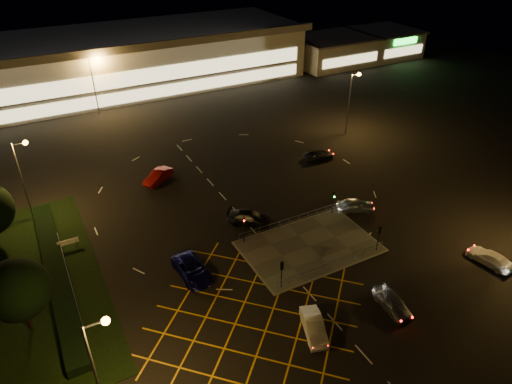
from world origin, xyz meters
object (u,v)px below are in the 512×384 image
car_near_silver (392,302)px  signal_ne (334,198)px  car_left_blue (192,269)px  car_queue_white (314,327)px  car_right_silver (356,205)px  signal_sw (282,269)px  signal_nw (244,226)px  car_circ_red (158,176)px  car_far_dkgrey (250,218)px  car_approach_white (490,258)px  car_east_grey (319,155)px  signal_se (379,233)px

car_near_silver → signal_ne: bearing=80.4°
car_left_blue → car_queue_white: bearing=-64.0°
car_right_silver → car_near_silver: bearing=-178.8°
signal_sw → signal_nw: bearing=-90.0°
car_circ_red → signal_sw: bearing=-25.4°
car_far_dkgrey → car_circ_red: size_ratio=1.13×
car_circ_red → car_approach_white: 41.19m
car_right_silver → car_circ_red: 26.41m
signal_nw → car_far_dkgrey: (2.36, 3.01, -1.58)m
signal_sw → car_near_silver: 10.57m
car_circ_red → car_right_silver: bearing=11.7°
signal_nw → car_east_grey: bearing=33.9°
car_queue_white → car_right_silver: 20.33m
signal_sw → car_far_dkgrey: signal_sw is taller
car_circ_red → car_approach_white: (25.07, -32.69, -0.10)m
car_east_grey → car_approach_white: 27.91m
car_queue_white → car_circ_red: bearing=116.3°
signal_se → car_far_dkgrey: 14.70m
signal_sw → car_left_blue: bearing=-39.7°
car_left_blue → car_circ_red: 20.00m
car_left_blue → car_right_silver: (21.91, 1.48, -0.01)m
car_queue_white → signal_sw: bearing=106.1°
car_circ_red → signal_nw: bearing=-21.4°
signal_se → car_right_silver: signal_se is taller
car_near_silver → car_right_silver: car_right_silver is taller
car_near_silver → car_queue_white: size_ratio=0.99×
car_east_grey → car_approach_white: car_approach_white is taller
car_circ_red → car_east_grey: 23.51m
signal_nw → car_queue_white: (-0.38, -14.09, -1.62)m
car_queue_white → car_circ_red: car_circ_red is taller
car_left_blue → car_right_silver: 21.96m
car_near_silver → car_right_silver: bearing=69.6°
car_queue_white → car_east_grey: car_queue_white is taller
car_near_silver → signal_sw: bearing=143.3°
signal_ne → car_queue_white: size_ratio=0.69×
signal_ne → car_near_silver: 15.86m
signal_ne → car_approach_white: bearing=-59.2°
car_far_dkgrey → car_right_silver: car_far_dkgrey is taller
signal_sw → car_approach_white: signal_sw is taller
signal_nw → car_near_silver: 17.03m
car_queue_white → car_circ_red: 31.88m
signal_ne → car_left_blue: 19.15m
car_near_silver → car_east_grey: (11.32, 27.88, -0.13)m
signal_ne → car_left_blue: (-18.96, -2.21, -1.58)m
signal_se → car_near_silver: size_ratio=0.70×
car_near_silver → car_left_blue: 19.48m
signal_nw → car_approach_white: bearing=-35.7°
car_far_dkgrey → car_right_silver: bearing=-68.2°
car_near_silver → signal_se: bearing=65.1°
signal_ne → car_far_dkgrey: bearing=162.7°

